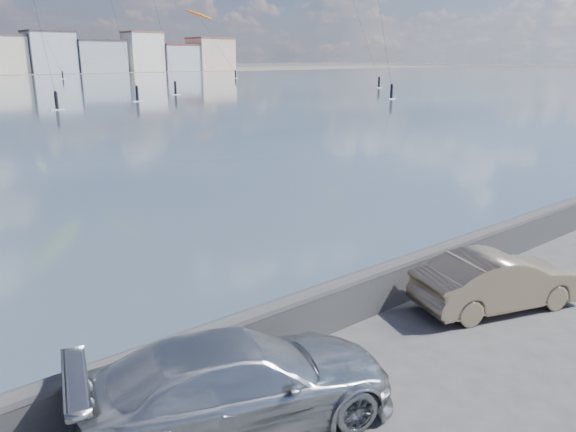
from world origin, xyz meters
name	(u,v)px	position (x,y,z in m)	size (l,w,h in m)	color
ground	(398,409)	(0.00, 0.00, 0.00)	(700.00, 700.00, 0.00)	#333335
seawall	(291,319)	(0.00, 2.70, 0.58)	(400.00, 0.36, 1.08)	#28282B
car_silver	(239,382)	(-2.18, 1.35, 0.72)	(2.02, 4.96, 1.44)	#A2A5A9
car_champagne	(498,280)	(4.73, 1.07, 0.65)	(1.37, 3.93, 1.30)	tan
kitesurfer_1	(199,16)	(73.23, 126.33, 15.24)	(7.31, 14.95, 17.27)	orange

